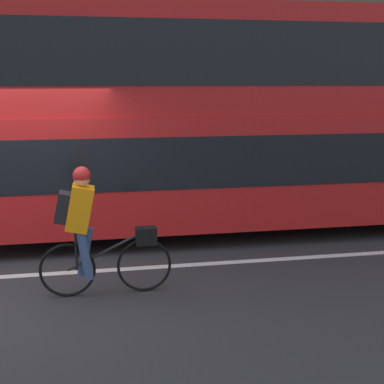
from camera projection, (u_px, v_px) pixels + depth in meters
ground_plane at (24, 283)px, 7.02m from camera, size 80.00×80.00×0.00m
road_center_line at (26, 275)px, 7.29m from camera, size 50.00×0.14×0.01m
sidewalk_curb at (51, 195)px, 12.10m from camera, size 60.00×2.53×0.11m
building_facade at (47, 43)px, 12.76m from camera, size 60.00×0.30×6.99m
bus at (310, 111)px, 9.51m from camera, size 11.79×2.57×3.76m
cyclist_on_bike at (91, 227)px, 6.47m from camera, size 1.62×0.32×1.62m
trash_bin at (51, 176)px, 11.89m from camera, size 0.51×0.51×0.81m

